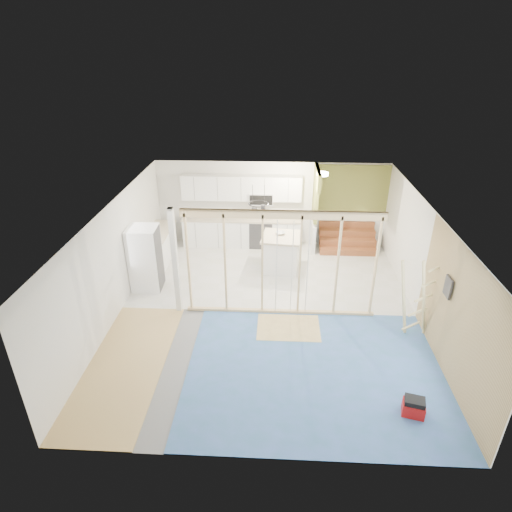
# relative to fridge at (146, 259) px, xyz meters

# --- Properties ---
(room) EXTENTS (7.01, 8.01, 2.61)m
(room) POSITION_rel_fridge_xyz_m (3.12, -1.00, 0.45)
(room) COLOR slate
(room) RESTS_ON ground
(floor_overlays) EXTENTS (7.00, 8.00, 0.03)m
(floor_overlays) POSITION_rel_fridge_xyz_m (3.19, -0.94, -0.84)
(floor_overlays) COLOR silver
(floor_overlays) RESTS_ON room
(stud_frame) EXTENTS (4.66, 0.14, 2.60)m
(stud_frame) POSITION_rel_fridge_xyz_m (2.90, -1.00, 0.73)
(stud_frame) COLOR #E7BF8D
(stud_frame) RESTS_ON room
(base_cabinets) EXTENTS (4.45, 2.24, 0.93)m
(base_cabinets) POSITION_rel_fridge_xyz_m (1.51, 2.36, -0.38)
(base_cabinets) COLOR white
(base_cabinets) RESTS_ON room
(upper_cabinets) EXTENTS (3.60, 0.41, 0.85)m
(upper_cabinets) POSITION_rel_fridge_xyz_m (2.28, 2.82, 0.97)
(upper_cabinets) COLOR white
(upper_cabinets) RESTS_ON room
(green_partition) EXTENTS (2.25, 1.51, 2.60)m
(green_partition) POSITION_rel_fridge_xyz_m (5.16, 2.66, 0.10)
(green_partition) COLOR olive
(green_partition) RESTS_ON room
(pot_rack) EXTENTS (0.52, 0.52, 0.72)m
(pot_rack) POSITION_rel_fridge_xyz_m (2.81, 0.89, 1.15)
(pot_rack) COLOR black
(pot_rack) RESTS_ON room
(sheathing_panel) EXTENTS (0.02, 4.00, 2.60)m
(sheathing_panel) POSITION_rel_fridge_xyz_m (6.60, -3.00, 0.45)
(sheathing_panel) COLOR tan
(sheathing_panel) RESTS_ON room
(electrical_panel) EXTENTS (0.04, 0.30, 0.40)m
(electrical_panel) POSITION_rel_fridge_xyz_m (6.55, -2.40, 0.80)
(electrical_panel) COLOR #39393E
(electrical_panel) RESTS_ON room
(ceiling_light) EXTENTS (0.32, 0.32, 0.08)m
(ceiling_light) POSITION_rel_fridge_xyz_m (4.52, 2.00, 1.69)
(ceiling_light) COLOR #FFEABF
(ceiling_light) RESTS_ON room
(fridge) EXTENTS (0.76, 0.73, 1.70)m
(fridge) POSITION_rel_fridge_xyz_m (0.00, 0.00, 0.00)
(fridge) COLOR white
(fridge) RESTS_ON room
(island) EXTENTS (1.15, 1.15, 1.02)m
(island) POSITION_rel_fridge_xyz_m (3.44, 1.19, -0.34)
(island) COLOR white
(island) RESTS_ON room
(bowl) EXTENTS (0.32, 0.32, 0.06)m
(bowl) POSITION_rel_fridge_xyz_m (3.41, 1.33, 0.20)
(bowl) COLOR silver
(bowl) RESTS_ON island
(soap_bottle_a) EXTENTS (0.13, 0.14, 0.32)m
(soap_bottle_a) POSITION_rel_fridge_xyz_m (0.66, 2.67, 0.24)
(soap_bottle_a) COLOR silver
(soap_bottle_a) RESTS_ON base_cabinets
(soap_bottle_b) EXTENTS (0.11, 0.12, 0.19)m
(soap_bottle_b) POSITION_rel_fridge_xyz_m (3.28, 2.75, 0.18)
(soap_bottle_b) COLOR silver
(soap_bottle_b) RESTS_ON base_cabinets
(toolbox) EXTENTS (0.43, 0.36, 0.35)m
(toolbox) POSITION_rel_fridge_xyz_m (5.72, -3.98, -0.68)
(toolbox) COLOR #9C0F0E
(toolbox) RESTS_ON room
(ladder) EXTENTS (0.99, 0.21, 1.87)m
(ladder) POSITION_rel_fridge_xyz_m (6.26, -1.72, 0.11)
(ladder) COLOR #D3C281
(ladder) RESTS_ON room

